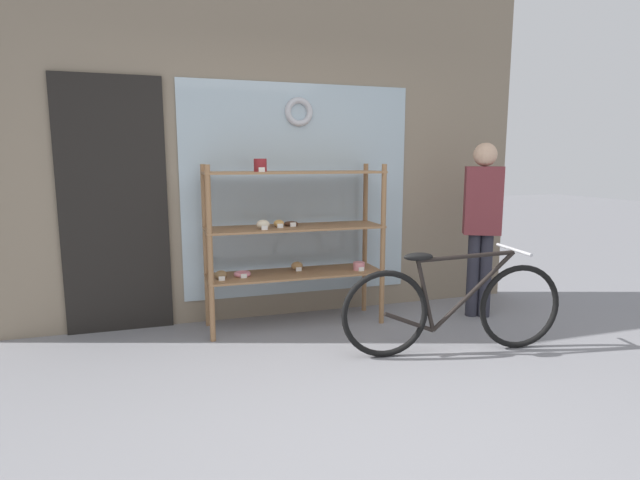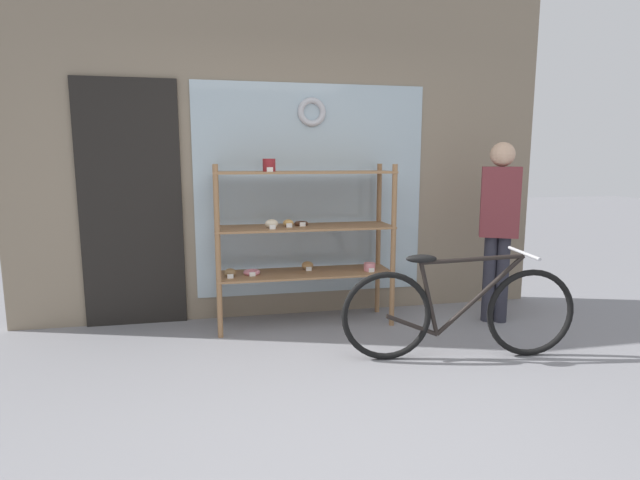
{
  "view_description": "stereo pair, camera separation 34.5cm",
  "coord_description": "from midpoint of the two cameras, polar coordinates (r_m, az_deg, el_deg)",
  "views": [
    {
      "loc": [
        -1.0,
        -2.13,
        1.43
      ],
      "look_at": [
        0.04,
        1.13,
        0.88
      ],
      "focal_mm": 28.0,
      "sensor_mm": 36.0,
      "label": 1
    },
    {
      "loc": [
        -0.66,
        -2.21,
        1.43
      ],
      "look_at": [
        0.04,
        1.13,
        0.88
      ],
      "focal_mm": 28.0,
      "sensor_mm": 36.0,
      "label": 2
    }
  ],
  "objects": [
    {
      "name": "pedestrian",
      "position": [
        4.66,
        16.05,
        2.55
      ],
      "size": [
        0.37,
        0.31,
        1.58
      ],
      "rotation": [
        0.0,
        0.0,
        -0.49
      ],
      "color": "#282833",
      "rests_on": "ground_plane"
    },
    {
      "name": "storefront_facade",
      "position": [
        4.56,
        -7.83,
        11.04
      ],
      "size": [
        4.84,
        0.13,
        3.26
      ],
      "color": "gray",
      "rests_on": "ground_plane"
    },
    {
      "name": "bicycle",
      "position": [
        3.81,
        12.48,
        -7.52
      ],
      "size": [
        1.7,
        0.46,
        0.78
      ],
      "rotation": [
        0.0,
        0.0,
        -0.14
      ],
      "color": "black",
      "rests_on": "ground_plane"
    },
    {
      "name": "display_case",
      "position": [
        4.26,
        -5.45,
        1.07
      ],
      "size": [
        1.51,
        0.44,
        1.44
      ],
      "color": "#8E6642",
      "rests_on": "ground_plane"
    },
    {
      "name": "ground_plane",
      "position": [
        2.73,
        3.04,
        -22.48
      ],
      "size": [
        30.0,
        30.0,
        0.0
      ],
      "primitive_type": "plane",
      "color": "gray"
    }
  ]
}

